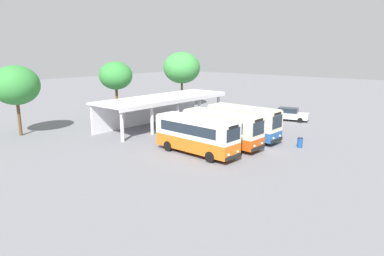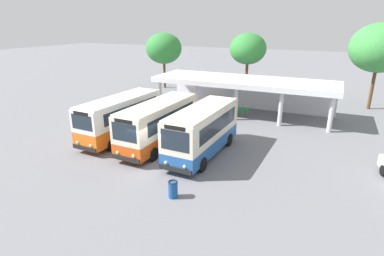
{
  "view_description": "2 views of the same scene",
  "coord_description": "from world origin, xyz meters",
  "px_view_note": "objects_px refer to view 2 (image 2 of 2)",
  "views": [
    {
      "loc": [
        -26.65,
        -14.87,
        8.57
      ],
      "look_at": [
        -2.85,
        5.19,
        1.62
      ],
      "focal_mm": 32.28,
      "sensor_mm": 36.0,
      "label": 1
    },
    {
      "loc": [
        9.49,
        -14.94,
        8.46
      ],
      "look_at": [
        0.69,
        3.93,
        1.3
      ],
      "focal_mm": 28.9,
      "sensor_mm": 36.0,
      "label": 2
    }
  ],
  "objects_px": {
    "city_bus_middle_cream": "(203,129)",
    "waiting_chair_second_from_end": "(227,109)",
    "waiting_chair_fifth_seat": "(246,111)",
    "litter_bin_apron": "(173,189)",
    "waiting_chair_middle_seat": "(233,110)",
    "waiting_chair_end_by_column": "(221,108)",
    "city_bus_nearest_orange": "(121,116)",
    "city_bus_second_in_row": "(159,122)",
    "waiting_chair_fourth_seat": "(240,111)"
  },
  "relations": [
    {
      "from": "city_bus_middle_cream",
      "to": "waiting_chair_second_from_end",
      "type": "xyz_separation_m",
      "value": [
        -1.6,
        9.83,
        -1.27
      ]
    },
    {
      "from": "waiting_chair_fifth_seat",
      "to": "litter_bin_apron",
      "type": "distance_m",
      "value": 15.36
    },
    {
      "from": "city_bus_middle_cream",
      "to": "waiting_chair_middle_seat",
      "type": "height_order",
      "value": "city_bus_middle_cream"
    },
    {
      "from": "waiting_chair_end_by_column",
      "to": "waiting_chair_middle_seat",
      "type": "xyz_separation_m",
      "value": [
        1.25,
        -0.11,
        0.0
      ]
    },
    {
      "from": "waiting_chair_end_by_column",
      "to": "litter_bin_apron",
      "type": "bearing_deg",
      "value": -78.98
    },
    {
      "from": "city_bus_middle_cream",
      "to": "waiting_chair_fifth_seat",
      "type": "relative_size",
      "value": 8.77
    },
    {
      "from": "waiting_chair_middle_seat",
      "to": "litter_bin_apron",
      "type": "bearing_deg",
      "value": -83.48
    },
    {
      "from": "city_bus_middle_cream",
      "to": "waiting_chair_end_by_column",
      "type": "xyz_separation_m",
      "value": [
        -2.23,
        9.8,
        -1.27
      ]
    },
    {
      "from": "waiting_chair_end_by_column",
      "to": "waiting_chair_middle_seat",
      "type": "relative_size",
      "value": 1.0
    },
    {
      "from": "waiting_chair_second_from_end",
      "to": "litter_bin_apron",
      "type": "relative_size",
      "value": 0.96
    },
    {
      "from": "city_bus_nearest_orange",
      "to": "city_bus_second_in_row",
      "type": "xyz_separation_m",
      "value": [
        3.44,
        -0.2,
        0.01
      ]
    },
    {
      "from": "city_bus_middle_cream",
      "to": "waiting_chair_middle_seat",
      "type": "bearing_deg",
      "value": 95.76
    },
    {
      "from": "waiting_chair_fourth_seat",
      "to": "litter_bin_apron",
      "type": "relative_size",
      "value": 0.96
    },
    {
      "from": "waiting_chair_middle_seat",
      "to": "waiting_chair_end_by_column",
      "type": "bearing_deg",
      "value": 174.95
    },
    {
      "from": "waiting_chair_end_by_column",
      "to": "waiting_chair_second_from_end",
      "type": "relative_size",
      "value": 1.0
    },
    {
      "from": "litter_bin_apron",
      "to": "waiting_chair_fourth_seat",
      "type": "bearing_deg",
      "value": 94.17
    },
    {
      "from": "waiting_chair_second_from_end",
      "to": "waiting_chair_fifth_seat",
      "type": "relative_size",
      "value": 1.0
    },
    {
      "from": "waiting_chair_second_from_end",
      "to": "litter_bin_apron",
      "type": "bearing_deg",
      "value": -81.26
    },
    {
      "from": "waiting_chair_fourth_seat",
      "to": "waiting_chair_fifth_seat",
      "type": "height_order",
      "value": "same"
    },
    {
      "from": "waiting_chair_middle_seat",
      "to": "litter_bin_apron",
      "type": "height_order",
      "value": "litter_bin_apron"
    },
    {
      "from": "waiting_chair_middle_seat",
      "to": "waiting_chair_fifth_seat",
      "type": "bearing_deg",
      "value": 3.87
    },
    {
      "from": "city_bus_middle_cream",
      "to": "litter_bin_apron",
      "type": "height_order",
      "value": "city_bus_middle_cream"
    },
    {
      "from": "waiting_chair_fourth_seat",
      "to": "waiting_chair_second_from_end",
      "type": "bearing_deg",
      "value": 177.09
    },
    {
      "from": "waiting_chair_fifth_seat",
      "to": "city_bus_middle_cream",
      "type": "bearing_deg",
      "value": -91.6
    },
    {
      "from": "city_bus_nearest_orange",
      "to": "waiting_chair_second_from_end",
      "type": "relative_size",
      "value": 9.14
    },
    {
      "from": "waiting_chair_end_by_column",
      "to": "litter_bin_apron",
      "type": "xyz_separation_m",
      "value": [
        2.99,
        -15.37,
        -0.07
      ]
    },
    {
      "from": "city_bus_middle_cream",
      "to": "waiting_chair_fourth_seat",
      "type": "height_order",
      "value": "city_bus_middle_cream"
    },
    {
      "from": "city_bus_middle_cream",
      "to": "waiting_chair_fourth_seat",
      "type": "xyz_separation_m",
      "value": [
        -0.35,
        9.76,
        -1.27
      ]
    },
    {
      "from": "city_bus_middle_cream",
      "to": "city_bus_nearest_orange",
      "type": "bearing_deg",
      "value": 177.06
    },
    {
      "from": "waiting_chair_fifth_seat",
      "to": "litter_bin_apron",
      "type": "xyz_separation_m",
      "value": [
        0.49,
        -15.35,
        -0.07
      ]
    },
    {
      "from": "city_bus_middle_cream",
      "to": "litter_bin_apron",
      "type": "bearing_deg",
      "value": -82.17
    },
    {
      "from": "waiting_chair_end_by_column",
      "to": "waiting_chair_fifth_seat",
      "type": "distance_m",
      "value": 2.5
    },
    {
      "from": "waiting_chair_second_from_end",
      "to": "waiting_chair_fourth_seat",
      "type": "relative_size",
      "value": 1.0
    },
    {
      "from": "city_bus_nearest_orange",
      "to": "city_bus_second_in_row",
      "type": "height_order",
      "value": "city_bus_second_in_row"
    },
    {
      "from": "city_bus_nearest_orange",
      "to": "city_bus_middle_cream",
      "type": "xyz_separation_m",
      "value": [
        6.87,
        -0.35,
        0.04
      ]
    },
    {
      "from": "waiting_chair_second_from_end",
      "to": "waiting_chair_middle_seat",
      "type": "xyz_separation_m",
      "value": [
        0.62,
        -0.14,
        0.0
      ]
    },
    {
      "from": "waiting_chair_end_by_column",
      "to": "litter_bin_apron",
      "type": "distance_m",
      "value": 15.66
    },
    {
      "from": "waiting_chair_middle_seat",
      "to": "waiting_chair_fifth_seat",
      "type": "xyz_separation_m",
      "value": [
        1.25,
        0.08,
        0.0
      ]
    },
    {
      "from": "waiting_chair_end_by_column",
      "to": "city_bus_second_in_row",
      "type": "bearing_deg",
      "value": -97.14
    },
    {
      "from": "waiting_chair_second_from_end",
      "to": "waiting_chair_fifth_seat",
      "type": "xyz_separation_m",
      "value": [
        1.87,
        -0.06,
        0.0
      ]
    },
    {
      "from": "city_bus_nearest_orange",
      "to": "litter_bin_apron",
      "type": "bearing_deg",
      "value": -37.83
    },
    {
      "from": "waiting_chair_middle_seat",
      "to": "waiting_chair_fifth_seat",
      "type": "relative_size",
      "value": 1.0
    },
    {
      "from": "city_bus_second_in_row",
      "to": "city_bus_nearest_orange",
      "type": "bearing_deg",
      "value": 176.62
    },
    {
      "from": "waiting_chair_end_by_column",
      "to": "waiting_chair_fourth_seat",
      "type": "bearing_deg",
      "value": -0.96
    },
    {
      "from": "waiting_chair_end_by_column",
      "to": "waiting_chair_fourth_seat",
      "type": "height_order",
      "value": "same"
    },
    {
      "from": "waiting_chair_second_from_end",
      "to": "litter_bin_apron",
      "type": "distance_m",
      "value": 15.59
    },
    {
      "from": "waiting_chair_second_from_end",
      "to": "waiting_chair_middle_seat",
      "type": "distance_m",
      "value": 0.64
    },
    {
      "from": "waiting_chair_middle_seat",
      "to": "waiting_chair_second_from_end",
      "type": "bearing_deg",
      "value": 167.15
    },
    {
      "from": "city_bus_middle_cream",
      "to": "city_bus_second_in_row",
      "type": "bearing_deg",
      "value": 177.5
    },
    {
      "from": "city_bus_middle_cream",
      "to": "waiting_chair_middle_seat",
      "type": "relative_size",
      "value": 8.77
    }
  ]
}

